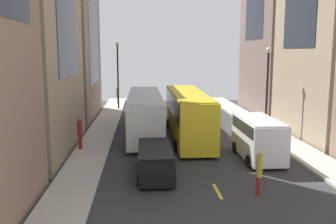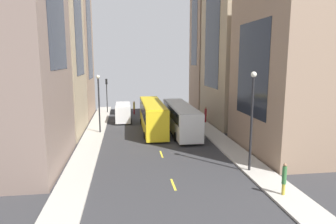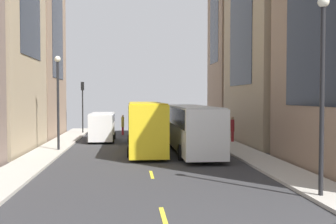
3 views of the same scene
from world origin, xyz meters
name	(u,v)px [view 1 (image 1 of 3)]	position (x,y,z in m)	size (l,w,h in m)	color
ground_plane	(184,131)	(0.00, 0.00, 0.00)	(40.28, 40.28, 0.00)	#333335
sidewalk_west	(102,131)	(-6.97, 0.00, 0.07)	(2.33, 44.00, 0.15)	#B2ADA3
sidewalk_east	(265,129)	(6.97, 0.00, 0.07)	(2.33, 44.00, 0.15)	#B2ADA3
lane_stripe_1	(217,191)	(0.00, -14.00, 0.01)	(0.16, 2.00, 0.01)	yellow
lane_stripe_2	(196,153)	(0.00, -7.00, 0.01)	(0.16, 2.00, 0.01)	yellow
lane_stripe_3	(184,131)	(0.00, 0.00, 0.01)	(0.16, 2.00, 0.01)	yellow
lane_stripe_4	(177,117)	(0.00, 7.00, 0.01)	(0.16, 2.00, 0.01)	yellow
lane_stripe_5	(171,107)	(0.00, 14.00, 0.01)	(0.16, 2.00, 0.01)	yellow
lane_stripe_6	(167,100)	(0.00, 21.00, 0.01)	(0.16, 2.00, 0.01)	yellow
building_west_2	(60,40)	(-11.62, 7.45, 7.82)	(6.62, 11.99, 15.64)	#937760
city_bus_white	(145,110)	(-3.35, -1.32, 2.01)	(2.81, 12.78, 3.35)	silver
streetcar_yellow	(188,111)	(-0.06, -2.67, 2.12)	(2.70, 12.55, 3.59)	yellow
delivery_van_white	(258,135)	(3.59, -8.76, 1.51)	(2.25, 5.21, 2.58)	white
car_black_0	(155,159)	(-2.90, -11.53, 0.94)	(1.94, 4.77, 1.59)	black
pedestrian_crossing_near	(80,132)	(-7.76, -6.03, 1.31)	(0.32, 0.32, 2.15)	maroon
pedestrian_walking_far	(117,94)	(-6.70, 16.89, 1.27)	(0.28, 0.28, 2.09)	gold
pedestrian_crossing_mid	(259,170)	(1.85, -14.49, 1.16)	(0.30, 0.30, 2.14)	maroon
streetlamp_near	(267,81)	(6.31, -2.16, 4.36)	(0.44, 0.44, 6.84)	black
streetlamp_far	(118,68)	(-6.31, 12.42, 4.82)	(0.44, 0.44, 7.70)	black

